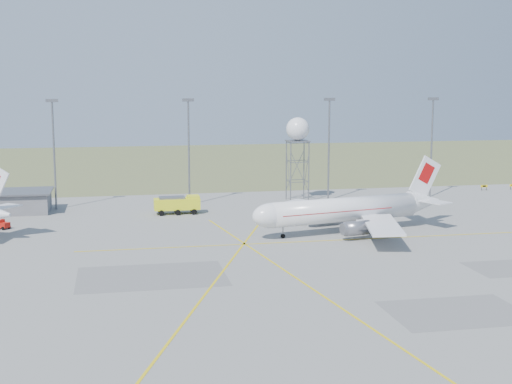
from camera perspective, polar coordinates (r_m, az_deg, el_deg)
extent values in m
plane|color=gray|center=(77.76, 7.35, -8.83)|extent=(400.00, 400.00, 0.00)
cube|color=#516336|center=(212.83, -4.75, 2.37)|extent=(400.00, 120.00, 0.03)
cylinder|color=slate|center=(137.27, -15.84, 2.79)|extent=(0.36, 0.36, 20.00)
cube|color=slate|center=(136.66, -16.02, 7.05)|extent=(2.20, 0.50, 0.60)
cylinder|color=slate|center=(137.55, -5.39, 3.09)|extent=(0.36, 0.36, 20.00)
cube|color=slate|center=(136.94, -5.45, 7.34)|extent=(2.20, 0.50, 0.60)
cylinder|color=slate|center=(143.15, 5.84, 3.30)|extent=(0.36, 0.36, 20.00)
cube|color=slate|center=(142.56, 5.91, 7.39)|extent=(2.20, 0.50, 0.60)
cylinder|color=slate|center=(151.08, 13.86, 3.38)|extent=(0.36, 0.36, 20.00)
cube|color=slate|center=(150.52, 14.00, 7.24)|extent=(2.20, 0.50, 0.60)
cylinder|color=black|center=(164.28, 17.59, 0.26)|extent=(0.10, 0.10, 0.80)
cylinder|color=black|center=(164.86, 17.96, 0.27)|extent=(0.10, 0.10, 0.80)
cube|color=yellow|center=(164.50, 17.79, 0.45)|extent=(1.60, 0.15, 0.50)
cube|color=black|center=(164.43, 17.80, 0.45)|extent=(0.80, 0.03, 0.30)
cylinder|color=black|center=(167.76, 19.69, 0.32)|extent=(0.10, 0.10, 0.80)
cylinder|color=white|center=(112.83, 7.02, -1.41)|extent=(25.24, 9.08, 3.85)
ellipsoid|color=white|center=(107.09, 1.25, -1.89)|extent=(6.83, 5.07, 3.85)
cube|color=black|center=(106.51, 0.69, -1.63)|extent=(1.87, 2.38, 0.94)
cone|color=white|center=(121.25, 13.30, -0.74)|extent=(6.45, 4.99, 3.85)
cube|color=white|center=(120.67, 13.36, 1.15)|extent=(6.08, 1.59, 7.23)
cube|color=#AD0B0C|center=(120.70, 13.45, 1.47)|extent=(3.31, 1.02, 3.71)
cube|color=white|center=(123.33, 12.27, -0.32)|extent=(4.13, 5.82, 0.17)
cube|color=white|center=(118.47, 14.01, -0.75)|extent=(4.13, 5.82, 0.17)
cube|color=white|center=(121.09, 5.52, -1.16)|extent=(13.15, 14.93, 0.35)
cube|color=white|center=(106.57, 10.05, -2.61)|extent=(8.13, 16.04, 0.35)
cylinder|color=slate|center=(117.44, 5.22, -1.89)|extent=(4.42, 3.02, 2.21)
cylinder|color=slate|center=(107.99, 8.07, -2.88)|extent=(4.42, 3.02, 2.21)
cube|color=#AD0B0C|center=(111.85, 6.18, -1.44)|extent=(19.61, 7.89, 0.12)
cylinder|color=black|center=(108.53, 2.17, -3.49)|extent=(0.80, 0.80, 0.87)
cube|color=black|center=(114.41, 7.82, -2.93)|extent=(2.17, 5.84, 0.87)
cylinder|color=slate|center=(114.32, 7.83, -2.72)|extent=(0.27, 0.27, 1.73)
cube|color=white|center=(115.88, -19.65, -1.14)|extent=(5.25, 6.29, 0.18)
cylinder|color=slate|center=(140.54, 2.79, 1.59)|extent=(0.22, 0.22, 11.98)
cylinder|color=slate|center=(141.47, 4.24, 1.63)|extent=(0.22, 0.22, 11.98)
cylinder|color=slate|center=(145.00, 3.85, 1.80)|extent=(0.22, 0.22, 11.98)
cylinder|color=slate|center=(144.09, 2.44, 1.77)|extent=(0.22, 0.22, 11.98)
cube|color=slate|center=(142.16, 3.35, 4.10)|extent=(4.29, 4.29, 0.23)
sphere|color=white|center=(141.99, 3.36, 5.06)|extent=(4.61, 4.61, 4.61)
cube|color=yellow|center=(129.06, -6.34, -0.95)|extent=(8.22, 2.76, 2.01)
cube|color=yellow|center=(129.21, -5.06, -0.55)|extent=(2.20, 2.56, 1.28)
cube|color=black|center=(129.27, -4.78, -0.50)|extent=(0.10, 2.37, 0.91)
cube|color=slate|center=(128.80, -6.75, -0.44)|extent=(4.57, 2.20, 0.36)
cube|color=red|center=(122.22, -19.59, -2.49)|extent=(2.38, 2.22, 0.82)
cube|color=red|center=(122.42, -19.76, -2.18)|extent=(1.31, 1.37, 0.46)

